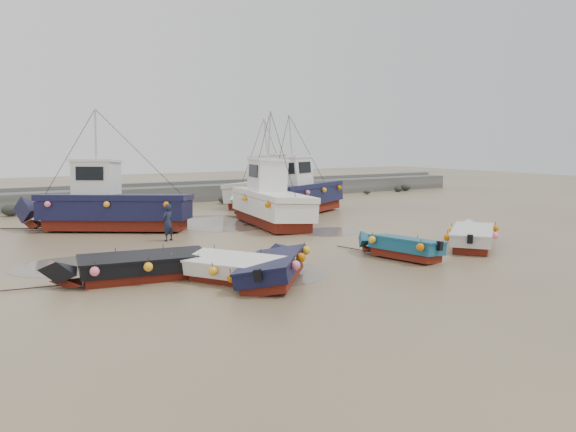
% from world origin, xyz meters
% --- Properties ---
extents(ground, '(120.00, 120.00, 0.00)m').
position_xyz_m(ground, '(0.00, 0.00, 0.00)').
color(ground, '#94825B').
rests_on(ground, ground).
extents(seawall, '(60.00, 4.92, 1.50)m').
position_xyz_m(seawall, '(0.05, 21.99, 0.63)').
color(seawall, '#5F5F5A').
rests_on(seawall, ground).
extents(puddle_a, '(4.24, 4.24, 0.01)m').
position_xyz_m(puddle_a, '(-3.06, -2.17, 0.00)').
color(puddle_a, '#635B4E').
rests_on(puddle_a, ground).
extents(puddle_b, '(3.37, 3.37, 0.01)m').
position_xyz_m(puddle_b, '(4.09, 4.18, 0.00)').
color(puddle_b, '#635B4E').
rests_on(puddle_b, ground).
extents(puddle_c, '(4.21, 4.21, 0.01)m').
position_xyz_m(puddle_c, '(-8.73, 2.76, 0.00)').
color(puddle_c, '#635B4E').
rests_on(puddle_c, ground).
extents(puddle_d, '(5.57, 5.57, 0.01)m').
position_xyz_m(puddle_d, '(0.58, 10.03, 0.00)').
color(puddle_d, '#635B4E').
rests_on(puddle_d, ground).
extents(dinghy_0, '(3.66, 5.23, 1.43)m').
position_xyz_m(dinghy_0, '(-4.67, -2.47, 0.55)').
color(dinghy_0, maroon).
rests_on(dinghy_0, ground).
extents(dinghy_1, '(4.66, 5.18, 1.43)m').
position_xyz_m(dinghy_1, '(-3.23, -3.07, 0.54)').
color(dinghy_1, maroon).
rests_on(dinghy_1, ground).
extents(dinghy_2, '(2.09, 4.99, 1.43)m').
position_xyz_m(dinghy_2, '(2.66, -2.47, 0.57)').
color(dinghy_2, maroon).
rests_on(dinghy_2, ground).
extents(dinghy_3, '(5.62, 4.65, 1.43)m').
position_xyz_m(dinghy_3, '(7.24, -2.27, 0.54)').
color(dinghy_3, maroon).
rests_on(dinghy_3, ground).
extents(dinghy_4, '(6.52, 2.51, 1.43)m').
position_xyz_m(dinghy_4, '(-7.36, -0.62, 0.54)').
color(dinghy_4, maroon).
rests_on(dinghy_4, ground).
extents(cabin_boat_0, '(9.74, 7.03, 6.22)m').
position_xyz_m(cabin_boat_0, '(-5.56, 10.76, 1.32)').
color(cabin_boat_0, maroon).
rests_on(cabin_boat_0, ground).
extents(cabin_boat_1, '(3.71, 10.18, 6.22)m').
position_xyz_m(cabin_boat_1, '(2.68, 8.16, 1.34)').
color(cabin_boat_1, maroon).
rests_on(cabin_boat_1, ground).
extents(cabin_boat_2, '(9.43, 5.82, 6.22)m').
position_xyz_m(cabin_boat_2, '(6.49, 10.87, 1.35)').
color(cabin_boat_2, maroon).
rests_on(cabin_boat_2, ground).
extents(cabin_boat_3, '(9.26, 6.96, 6.22)m').
position_xyz_m(cabin_boat_3, '(7.54, 16.34, 1.34)').
color(cabin_boat_3, maroon).
rests_on(cabin_boat_3, ground).
extents(person, '(0.75, 0.65, 1.73)m').
position_xyz_m(person, '(-3.82, 5.94, 0.00)').
color(person, '#191F34').
rests_on(person, ground).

